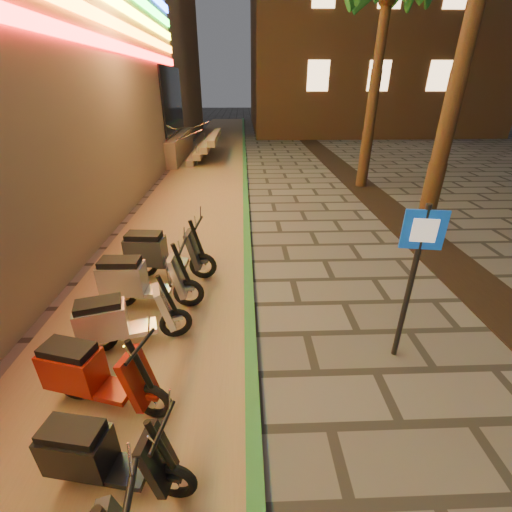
{
  "coord_description": "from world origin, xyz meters",
  "views": [
    {
      "loc": [
        -0.96,
        -0.95,
        3.58
      ],
      "look_at": [
        -0.79,
        3.74,
        1.2
      ],
      "focal_mm": 24.0,
      "sensor_mm": 36.0,
      "label": 1
    }
  ],
  "objects_px": {
    "scooter_6": "(92,374)",
    "scooter_7": "(121,320)",
    "pedestrian_sign": "(415,265)",
    "scooter_8": "(139,280)",
    "scooter_9": "(160,253)",
    "scooter_5": "(101,455)"
  },
  "relations": [
    {
      "from": "scooter_6",
      "to": "scooter_7",
      "type": "relative_size",
      "value": 0.99
    },
    {
      "from": "pedestrian_sign",
      "to": "scooter_6",
      "type": "height_order",
      "value": "pedestrian_sign"
    },
    {
      "from": "scooter_7",
      "to": "scooter_8",
      "type": "bearing_deg",
      "value": 74.24
    },
    {
      "from": "scooter_6",
      "to": "scooter_8",
      "type": "relative_size",
      "value": 0.91
    },
    {
      "from": "scooter_8",
      "to": "scooter_9",
      "type": "xyz_separation_m",
      "value": [
        0.14,
        1.04,
        0.01
      ]
    },
    {
      "from": "scooter_7",
      "to": "scooter_9",
      "type": "height_order",
      "value": "scooter_9"
    },
    {
      "from": "pedestrian_sign",
      "to": "scooter_6",
      "type": "bearing_deg",
      "value": -159.95
    },
    {
      "from": "pedestrian_sign",
      "to": "scooter_7",
      "type": "bearing_deg",
      "value": -174.55
    },
    {
      "from": "pedestrian_sign",
      "to": "scooter_5",
      "type": "xyz_separation_m",
      "value": [
        -3.57,
        -1.71,
        -1.05
      ]
    },
    {
      "from": "pedestrian_sign",
      "to": "scooter_6",
      "type": "xyz_separation_m",
      "value": [
        -4.02,
        -0.72,
        -1.0
      ]
    },
    {
      "from": "scooter_5",
      "to": "scooter_8",
      "type": "relative_size",
      "value": 0.84
    },
    {
      "from": "scooter_9",
      "to": "scooter_6",
      "type": "bearing_deg",
      "value": -87.77
    },
    {
      "from": "pedestrian_sign",
      "to": "scooter_9",
      "type": "bearing_deg",
      "value": 158.07
    },
    {
      "from": "scooter_6",
      "to": "scooter_8",
      "type": "distance_m",
      "value": 2.08
    },
    {
      "from": "scooter_8",
      "to": "scooter_9",
      "type": "height_order",
      "value": "scooter_9"
    },
    {
      "from": "pedestrian_sign",
      "to": "scooter_6",
      "type": "distance_m",
      "value": 4.21
    },
    {
      "from": "scooter_5",
      "to": "scooter_6",
      "type": "bearing_deg",
      "value": 125.4
    },
    {
      "from": "scooter_6",
      "to": "scooter_8",
      "type": "bearing_deg",
      "value": 105.55
    },
    {
      "from": "pedestrian_sign",
      "to": "scooter_6",
      "type": "relative_size",
      "value": 1.44
    },
    {
      "from": "scooter_5",
      "to": "scooter_6",
      "type": "height_order",
      "value": "scooter_6"
    },
    {
      "from": "pedestrian_sign",
      "to": "scooter_8",
      "type": "relative_size",
      "value": 1.32
    },
    {
      "from": "pedestrian_sign",
      "to": "scooter_8",
      "type": "height_order",
      "value": "pedestrian_sign"
    }
  ]
}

